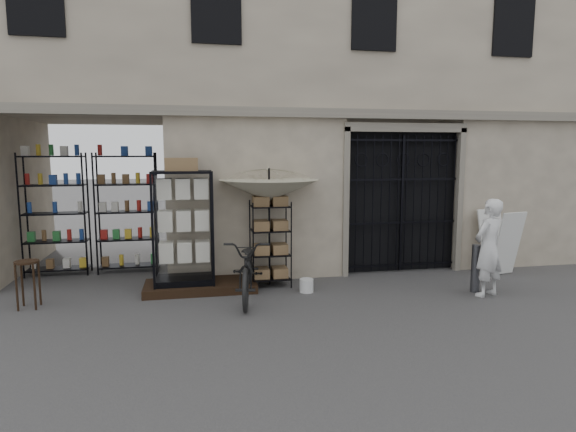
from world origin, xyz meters
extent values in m
plane|color=black|center=(0.00, 0.00, 0.00)|extent=(80.00, 80.00, 0.00)
cube|color=#B3A58D|center=(0.00, 4.00, 4.50)|extent=(14.00, 4.00, 9.00)
cube|color=black|center=(-4.50, 2.80, 1.50)|extent=(3.00, 1.70, 3.00)
cube|color=black|center=(-4.55, 3.30, 1.25)|extent=(2.70, 0.50, 2.50)
cube|color=black|center=(1.75, 2.28, 1.50)|extent=(2.50, 0.06, 3.00)
cube|color=black|center=(1.75, 2.12, 1.45)|extent=(0.05, 0.05, 2.80)
cube|color=black|center=(-2.40, 1.55, 0.07)|extent=(2.00, 0.90, 0.15)
cube|color=black|center=(-2.68, 1.56, 0.21)|extent=(1.12, 0.81, 0.11)
cube|color=silver|center=(-2.62, 1.25, 1.17)|extent=(0.93, 0.20, 1.90)
cube|color=silver|center=(-2.68, 1.56, 1.05)|extent=(0.93, 0.61, 1.58)
cube|color=olive|center=(-2.68, 1.56, 2.24)|extent=(0.64, 0.53, 0.23)
cube|color=black|center=(-1.10, 1.63, 0.80)|extent=(0.80, 0.66, 1.61)
cube|color=olive|center=(-1.10, 1.63, 0.75)|extent=(0.68, 0.53, 1.21)
cylinder|color=black|center=(-1.10, 1.69, 1.11)|extent=(0.04, 0.04, 2.21)
imported|color=#B3B091|center=(-1.10, 1.69, 1.91)|extent=(1.98, 2.01, 1.49)
cylinder|color=silver|center=(-0.53, 1.07, 0.12)|extent=(0.29, 0.29, 0.24)
imported|color=black|center=(-1.59, 0.87, 0.00)|extent=(0.89, 1.19, 2.07)
cylinder|color=black|center=(-5.14, 1.08, 0.76)|extent=(0.43, 0.43, 0.04)
cube|color=black|center=(-5.14, 1.08, 0.38)|extent=(0.33, 0.33, 0.76)
cylinder|color=#494A4F|center=(2.46, 0.48, 0.43)|extent=(0.19, 0.19, 0.87)
imported|color=silver|center=(2.53, 0.24, 0.00)|extent=(1.24, 1.83, 0.41)
cube|color=silver|center=(3.72, 1.35, 0.67)|extent=(0.67, 0.43, 1.30)
cube|color=silver|center=(3.64, 1.74, 0.67)|extent=(0.67, 0.43, 1.30)
camera|label=1|loc=(-2.51, -7.13, 2.51)|focal=30.00mm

